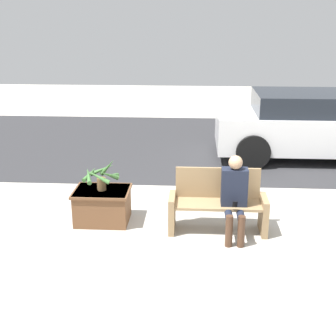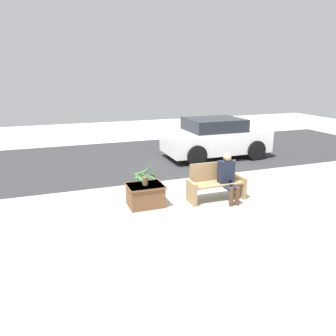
{
  "view_description": "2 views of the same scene",
  "coord_description": "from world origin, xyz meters",
  "px_view_note": "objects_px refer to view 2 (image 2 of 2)",
  "views": [
    {
      "loc": [
        -0.43,
        -6.0,
        3.11
      ],
      "look_at": [
        -0.85,
        0.89,
        0.81
      ],
      "focal_mm": 50.0,
      "sensor_mm": 36.0,
      "label": 1
    },
    {
      "loc": [
        -3.84,
        -6.39,
        3.04
      ],
      "look_at": [
        -1.21,
        0.81,
        0.83
      ],
      "focal_mm": 35.0,
      "sensor_mm": 36.0,
      "label": 2
    }
  ],
  "objects_px": {
    "bench": "(216,183)",
    "parked_car": "(215,138)",
    "planter_box": "(145,195)",
    "person_seated": "(228,176)",
    "potted_plant": "(145,175)"
  },
  "relations": [
    {
      "from": "person_seated",
      "to": "parked_car",
      "type": "distance_m",
      "value": 4.42
    },
    {
      "from": "bench",
      "to": "parked_car",
      "type": "distance_m",
      "value": 4.36
    },
    {
      "from": "person_seated",
      "to": "planter_box",
      "type": "xyz_separation_m",
      "value": [
        -1.99,
        0.37,
        -0.37
      ]
    },
    {
      "from": "bench",
      "to": "potted_plant",
      "type": "height_order",
      "value": "potted_plant"
    },
    {
      "from": "planter_box",
      "to": "parked_car",
      "type": "relative_size",
      "value": 0.22
    },
    {
      "from": "person_seated",
      "to": "parked_car",
      "type": "xyz_separation_m",
      "value": [
        1.8,
        4.04,
        0.09
      ]
    },
    {
      "from": "bench",
      "to": "parked_car",
      "type": "relative_size",
      "value": 0.38
    },
    {
      "from": "bench",
      "to": "potted_plant",
      "type": "relative_size",
      "value": 2.59
    },
    {
      "from": "person_seated",
      "to": "planter_box",
      "type": "distance_m",
      "value": 2.06
    },
    {
      "from": "planter_box",
      "to": "potted_plant",
      "type": "bearing_deg",
      "value": -91.32
    },
    {
      "from": "person_seated",
      "to": "potted_plant",
      "type": "distance_m",
      "value": 2.03
    },
    {
      "from": "person_seated",
      "to": "planter_box",
      "type": "relative_size",
      "value": 1.4
    },
    {
      "from": "planter_box",
      "to": "parked_car",
      "type": "height_order",
      "value": "parked_car"
    },
    {
      "from": "bench",
      "to": "planter_box",
      "type": "height_order",
      "value": "bench"
    },
    {
      "from": "bench",
      "to": "person_seated",
      "type": "bearing_deg",
      "value": -39.78
    }
  ]
}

